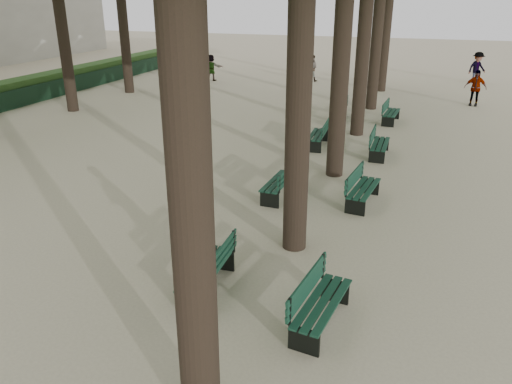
% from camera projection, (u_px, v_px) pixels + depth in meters
% --- Properties ---
extents(ground, '(120.00, 120.00, 0.00)m').
position_uv_depth(ground, '(172.00, 309.00, 8.97)').
color(ground, tan).
rests_on(ground, ground).
extents(bench_left_0, '(0.63, 1.82, 0.92)m').
position_uv_depth(bench_left_0, '(207.00, 277.00, 9.45)').
color(bench_left_0, black).
rests_on(bench_left_0, ground).
extents(bench_left_1, '(0.66, 1.83, 0.92)m').
position_uv_depth(bench_left_1, '(279.00, 187.00, 13.78)').
color(bench_left_1, black).
rests_on(bench_left_1, ground).
extents(bench_left_2, '(0.65, 1.82, 0.92)m').
position_uv_depth(bench_left_2, '(318.00, 139.00, 18.29)').
color(bench_left_2, black).
rests_on(bench_left_2, ground).
extents(bench_left_3, '(0.65, 1.82, 0.92)m').
position_uv_depth(bench_left_3, '(339.00, 113.00, 22.33)').
color(bench_left_3, black).
rests_on(bench_left_3, ground).
extents(bench_right_0, '(0.81, 1.86, 0.92)m').
position_uv_depth(bench_right_0, '(321.00, 312.00, 8.43)').
color(bench_right_0, black).
rests_on(bench_right_0, ground).
extents(bench_right_1, '(0.78, 1.86, 0.92)m').
position_uv_depth(bench_right_1, '(363.00, 194.00, 13.32)').
color(bench_right_1, black).
rests_on(bench_right_1, ground).
extents(bench_right_2, '(0.57, 1.80, 0.92)m').
position_uv_depth(bench_right_2, '(379.00, 149.00, 17.20)').
color(bench_right_2, black).
rests_on(bench_right_2, ground).
extents(bench_right_3, '(0.70, 1.84, 0.92)m').
position_uv_depth(bench_right_3, '(391.00, 117.00, 21.64)').
color(bench_right_3, black).
rests_on(bench_right_3, ground).
extents(man_with_map, '(0.63, 0.75, 1.87)m').
position_uv_depth(man_with_map, '(194.00, 232.00, 9.73)').
color(man_with_map, black).
rests_on(man_with_map, ground).
extents(pedestrian_d, '(0.63, 0.84, 1.59)m').
position_uv_depth(pedestrian_d, '(373.00, 70.00, 30.84)').
color(pedestrian_d, '#262628').
rests_on(pedestrian_d, ground).
extents(pedestrian_c, '(1.07, 0.48, 1.77)m').
position_uv_depth(pedestrian_c, '(475.00, 88.00, 24.69)').
color(pedestrian_c, '#262628').
rests_on(pedestrian_c, ground).
extents(pedestrian_b, '(1.20, 1.04, 1.89)m').
position_uv_depth(pedestrian_b, '(477.00, 68.00, 30.89)').
color(pedestrian_b, '#262628').
rests_on(pedestrian_b, ground).
extents(pedestrian_e, '(1.53, 0.38, 1.63)m').
position_uv_depth(pedestrian_e, '(211.00, 68.00, 31.80)').
color(pedestrian_e, '#262628').
rests_on(pedestrian_e, ground).
extents(pedestrian_a, '(0.80, 0.33, 1.64)m').
position_uv_depth(pedestrian_a, '(312.00, 68.00, 31.58)').
color(pedestrian_a, '#262628').
rests_on(pedestrian_a, ground).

